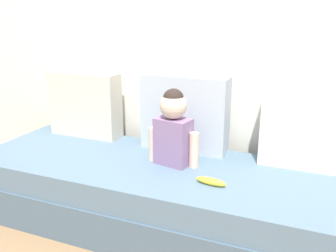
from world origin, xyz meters
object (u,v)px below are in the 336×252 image
Objects in this scene: toddler at (173,127)px; throw_pillow_center at (185,113)px; couch at (166,196)px; throw_pillow_left at (85,104)px; throw_pillow_right at (311,126)px; banana at (211,181)px.

throw_pillow_center is at bearing 95.37° from toddler.
couch is 0.44m from toddler.
toddler is (0.02, 0.05, 0.43)m from couch.
throw_pillow_left is 1.54m from throw_pillow_right.
throw_pillow_left is (-0.77, 0.31, 0.43)m from couch.
throw_pillow_right is (0.77, 0.31, 0.45)m from couch.
toddler reaches higher than couch.
toddler is 2.70× the size of banana.
throw_pillow_center reaches higher than toddler.
throw_pillow_center is 1.23× the size of toddler.
throw_pillow_center is 1.04× the size of throw_pillow_right.
throw_pillow_center is 0.26m from toddler.
throw_pillow_left is 0.93× the size of throw_pillow_center.
toddler is at bearing -160.81° from throw_pillow_right.
banana is at bearing -33.18° from toddler.
throw_pillow_right reaches higher than throw_pillow_center.
banana is (1.09, -0.45, -0.21)m from throw_pillow_left.
throw_pillow_right is 1.19× the size of toddler.
throw_pillow_right reaches higher than couch.
banana reaches higher than couch.
throw_pillow_left is at bearing 180.00° from throw_pillow_right.
throw_pillow_left is 0.83m from toddler.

